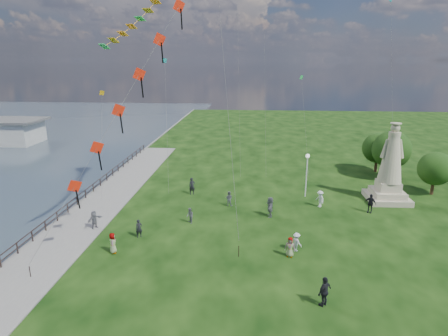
# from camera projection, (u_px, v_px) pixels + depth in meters

# --- Properties ---
(waterfront) EXTENTS (200.00, 200.00, 1.51)m
(waterfront) POSITION_uv_depth(u_px,v_px,m) (74.00, 219.00, 35.17)
(waterfront) COLOR #313C4A
(waterfront) RESTS_ON ground
(statue) EXTENTS (4.12, 4.12, 8.26)m
(statue) POSITION_uv_depth(u_px,v_px,m) (390.00, 172.00, 38.73)
(statue) COLOR tan
(statue) RESTS_ON ground
(lamppost) EXTENTS (0.44, 0.44, 4.77)m
(lamppost) POSITION_uv_depth(u_px,v_px,m) (307.00, 166.00, 39.77)
(lamppost) COLOR silver
(lamppost) RESTS_ON ground
(tree_row) EXTENTS (7.27, 12.39, 6.05)m
(tree_row) POSITION_uv_depth(u_px,v_px,m) (396.00, 153.00, 45.55)
(tree_row) COLOR #382314
(tree_row) RESTS_ON ground
(person_0) EXTENTS (0.68, 0.61, 1.56)m
(person_0) POSITION_uv_depth(u_px,v_px,m) (139.00, 228.00, 31.16)
(person_0) COLOR black
(person_0) RESTS_ON ground
(person_1) EXTENTS (0.74, 0.83, 1.45)m
(person_1) POSITION_uv_depth(u_px,v_px,m) (190.00, 216.00, 33.86)
(person_1) COLOR #595960
(person_1) RESTS_ON ground
(person_2) EXTENTS (1.03, 1.04, 1.50)m
(person_2) POSITION_uv_depth(u_px,v_px,m) (296.00, 242.00, 28.93)
(person_2) COLOR silver
(person_2) RESTS_ON ground
(person_3) EXTENTS (1.23, 1.21, 1.94)m
(person_3) POSITION_uv_depth(u_px,v_px,m) (325.00, 291.00, 22.34)
(person_3) COLOR black
(person_3) RESTS_ON ground
(person_4) EXTENTS (0.86, 0.65, 1.56)m
(person_4) POSITION_uv_depth(u_px,v_px,m) (290.00, 247.00, 28.05)
(person_4) COLOR #595960
(person_4) RESTS_ON ground
(person_5) EXTENTS (1.29, 1.62, 1.61)m
(person_5) POSITION_uv_depth(u_px,v_px,m) (94.00, 221.00, 32.63)
(person_5) COLOR #595960
(person_5) RESTS_ON ground
(person_6) EXTENTS (0.82, 0.70, 1.89)m
(person_6) POSITION_uv_depth(u_px,v_px,m) (192.00, 186.00, 41.15)
(person_6) COLOR black
(person_6) RESTS_ON ground
(person_7) EXTENTS (0.83, 0.62, 1.53)m
(person_7) POSITION_uv_depth(u_px,v_px,m) (229.00, 199.00, 37.96)
(person_7) COLOR #595960
(person_7) RESTS_ON ground
(person_8) EXTENTS (1.01, 1.25, 1.72)m
(person_8) POSITION_uv_depth(u_px,v_px,m) (320.00, 199.00, 37.61)
(person_8) COLOR silver
(person_8) RESTS_ON ground
(person_9) EXTENTS (1.23, 1.10, 1.89)m
(person_9) POSITION_uv_depth(u_px,v_px,m) (370.00, 203.00, 36.20)
(person_9) COLOR black
(person_9) RESTS_ON ground
(person_10) EXTENTS (0.68, 0.90, 1.63)m
(person_10) POSITION_uv_depth(u_px,v_px,m) (113.00, 243.00, 28.59)
(person_10) COLOR #595960
(person_10) RESTS_ON ground
(person_11) EXTENTS (0.82, 1.82, 1.95)m
(person_11) POSITION_uv_depth(u_px,v_px,m) (270.00, 207.00, 35.27)
(person_11) COLOR #595960
(person_11) RESTS_ON ground
(red_kite_train) EXTENTS (9.53, 9.35, 18.75)m
(red_kite_train) POSITION_uv_depth(u_px,v_px,m) (127.00, 98.00, 27.18)
(red_kite_train) COLOR black
(red_kite_train) RESTS_ON ground
(small_kites) EXTENTS (31.74, 15.46, 26.94)m
(small_kites) POSITION_uv_depth(u_px,v_px,m) (249.00, 55.00, 43.54)
(small_kites) COLOR teal
(small_kites) RESTS_ON ground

